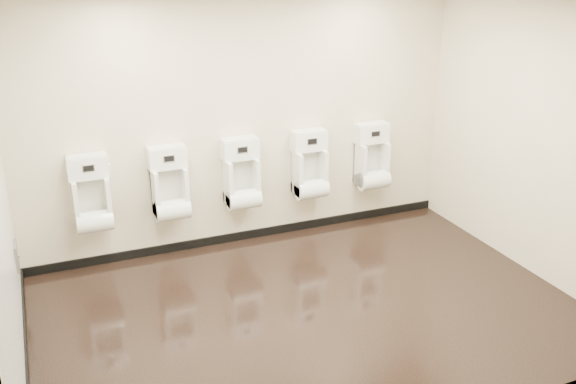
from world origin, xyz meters
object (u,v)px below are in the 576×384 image
access_panel (16,256)px  urinal_3 (310,169)px  urinal_4 (372,161)px  urinal_0 (92,199)px  urinal_2 (242,179)px  urinal_1 (170,189)px

access_panel → urinal_3: bearing=7.3°
access_panel → urinal_4: 4.06m
urinal_0 → urinal_2: same height
access_panel → urinal_2: (2.38, 0.41, 0.31)m
urinal_2 → access_panel: bearing=-170.2°
access_panel → urinal_0: (0.76, 0.41, 0.31)m
access_panel → urinal_1: (1.57, 0.41, 0.31)m
access_panel → urinal_2: size_ratio=0.32×
urinal_2 → urinal_1: bearing=180.0°
access_panel → urinal_2: urinal_2 is taller
access_panel → urinal_0: bearing=28.3°
urinal_2 → urinal_3: same height
urinal_1 → urinal_3: size_ratio=1.00×
urinal_2 → urinal_3: 0.83m
access_panel → urinal_1: bearing=14.7°
urinal_1 → urinal_3: (1.64, 0.00, 0.00)m
access_panel → urinal_3: size_ratio=0.32×
access_panel → urinal_3: urinal_3 is taller
access_panel → urinal_4: bearing=5.8°
urinal_1 → urinal_2: (0.80, 0.00, 0.00)m
urinal_3 → urinal_0: bearing=180.0°
urinal_1 → urinal_2: 0.80m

